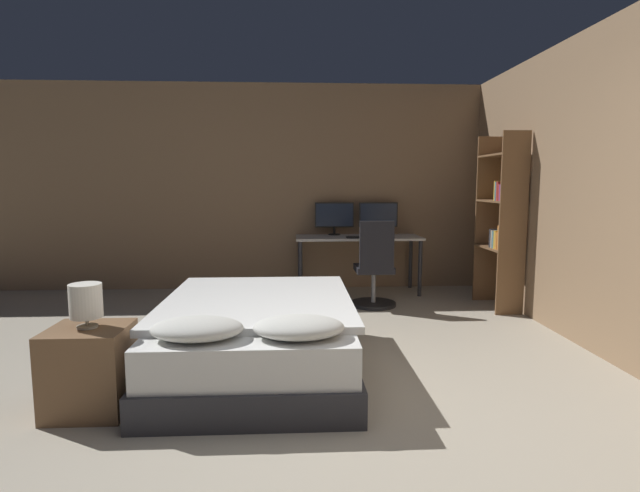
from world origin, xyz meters
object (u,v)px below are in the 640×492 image
(bed, at_px, (258,335))
(bedside_lamp, at_px, (86,301))
(bookshelf, at_px, (502,216))
(office_chair, at_px, (374,274))
(computer_mouse, at_px, (381,236))
(monitor_left, at_px, (334,216))
(desk, at_px, (358,243))
(monitor_right, at_px, (378,216))
(keyboard, at_px, (360,237))
(nightstand, at_px, (90,370))

(bed, distance_m, bedside_lamp, 1.25)
(bed, bearing_deg, bookshelf, 34.02)
(office_chair, bearing_deg, bookshelf, -6.21)
(bedside_lamp, bearing_deg, computer_mouse, 52.90)
(monitor_left, relative_size, office_chair, 0.51)
(bed, height_order, office_chair, office_chair)
(bedside_lamp, bearing_deg, desk, 57.75)
(bedside_lamp, distance_m, bookshelf, 4.30)
(computer_mouse, distance_m, office_chair, 0.70)
(monitor_right, distance_m, computer_mouse, 0.46)
(monitor_left, bearing_deg, computer_mouse, -36.03)
(desk, height_order, keyboard, keyboard)
(bed, relative_size, office_chair, 2.03)
(bed, distance_m, nightstand, 1.17)
(monitor_right, xyz_separation_m, keyboard, (-0.29, -0.40, -0.24))
(monitor_left, xyz_separation_m, keyboard, (0.29, -0.40, -0.24))
(desk, relative_size, computer_mouse, 22.78)
(bed, xyz_separation_m, nightstand, (-0.98, -0.64, -0.00))
(nightstand, bearing_deg, computer_mouse, 52.90)
(computer_mouse, height_order, bookshelf, bookshelf)
(computer_mouse, height_order, office_chair, office_chair)
(computer_mouse, bearing_deg, keyboard, 180.00)
(desk, height_order, office_chair, office_chair)
(nightstand, distance_m, monitor_right, 4.29)
(nightstand, xyz_separation_m, bedside_lamp, (0.00, 0.00, 0.43))
(monitor_right, distance_m, bookshelf, 1.64)
(nightstand, bearing_deg, monitor_left, 62.93)
(keyboard, xyz_separation_m, computer_mouse, (0.26, 0.00, 0.01))
(nightstand, relative_size, monitor_right, 1.04)
(office_chair, bearing_deg, monitor_left, 111.44)
(monitor_left, bearing_deg, office_chair, -68.56)
(keyboard, relative_size, computer_mouse, 4.95)
(computer_mouse, bearing_deg, monitor_right, 85.97)
(monitor_left, bearing_deg, nightstand, -117.07)
(bed, relative_size, keyboard, 5.81)
(bed, distance_m, bookshelf, 3.21)
(monitor_left, bearing_deg, bedside_lamp, -117.07)
(bed, relative_size, bookshelf, 1.03)
(desk, bearing_deg, bed, -112.44)
(keyboard, bearing_deg, office_chair, -81.00)
(monitor_left, bearing_deg, bookshelf, -32.32)
(nightstand, height_order, bedside_lamp, bedside_lamp)
(monitor_right, bearing_deg, desk, -145.10)
(keyboard, height_order, office_chair, office_chair)
(bed, relative_size, monitor_left, 3.95)
(monitor_right, relative_size, office_chair, 0.51)
(nightstand, height_order, monitor_right, monitor_right)
(bed, bearing_deg, monitor_right, 64.11)
(bed, bearing_deg, office_chair, 57.89)
(nightstand, bearing_deg, office_chair, 49.38)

